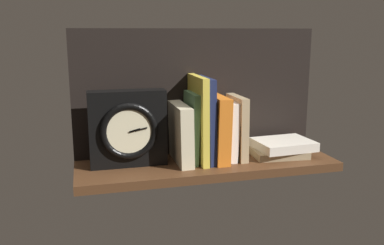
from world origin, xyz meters
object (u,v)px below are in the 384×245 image
book_yellow_seinlanguage (198,119)px  book_tan_shortstories (237,127)px  book_green_romantic (191,127)px  book_orange_pandolfini (216,128)px  book_navy_bierce (206,119)px  book_white_catcher (228,130)px  book_stack_side (282,148)px  framed_clock (128,129)px  book_cream_twain (181,133)px

book_yellow_seinlanguage → book_tan_shortstories: size_ratio=1.33×
book_green_romantic → book_yellow_seinlanguage: size_ratio=0.81×
book_green_romantic → book_tan_shortstories: (14.29, 0.00, -0.74)cm
book_orange_pandolfini → book_navy_bierce: bearing=180.0°
book_orange_pandolfini → book_green_romantic: bearing=180.0°
book_white_catcher → book_stack_side: size_ratio=0.93×
book_white_catcher → framed_clock: 29.71cm
book_green_romantic → book_navy_bierce: book_navy_bierce is taller
framed_clock → book_navy_bierce: bearing=-0.1°
book_orange_pandolfini → book_stack_side: 21.87cm
framed_clock → book_white_catcher: bearing=-0.1°
book_cream_twain → book_navy_bierce: (7.55, 0.00, 3.79)cm
book_cream_twain → book_white_catcher: 14.48cm
book_navy_bierce → book_white_catcher: book_navy_bierce is taller
book_green_romantic → book_stack_side: bearing=-4.2°
book_green_romantic → book_stack_side: (28.31, -2.07, -7.64)cm
book_navy_bierce → framed_clock: 22.77cm
book_tan_shortstories → book_navy_bierce: bearing=180.0°
book_navy_bierce → book_white_catcher: 7.79cm
book_cream_twain → book_tan_shortstories: bearing=0.0°
book_white_catcher → framed_clock: bearing=179.9°
book_orange_pandolfini → book_white_catcher: (3.66, 0.00, -0.86)cm
book_cream_twain → book_green_romantic: (3.09, 0.00, 1.63)cm
book_white_catcher → book_orange_pandolfini: bearing=180.0°
book_cream_twain → framed_clock: framed_clock is taller
book_tan_shortstories → book_white_catcher: bearing=180.0°
book_green_romantic → book_yellow_seinlanguage: bearing=0.0°
book_cream_twain → book_stack_side: 32.04cm
book_navy_bierce → book_stack_side: (23.85, -2.07, -9.80)cm
book_orange_pandolfini → book_tan_shortstories: (6.57, 0.00, -0.19)cm
book_cream_twain → framed_clock: size_ratio=0.79×
book_white_catcher → framed_clock: size_ratio=0.81×
framed_clock → book_stack_side: 47.34cm
book_navy_bierce → book_white_catcher: (6.92, 0.00, -3.57)cm
book_navy_bierce → book_orange_pandolfini: book_navy_bierce is taller
book_green_romantic → framed_clock: framed_clock is taller
book_navy_bierce → framed_clock: size_ratio=1.14×
book_yellow_seinlanguage → book_green_romantic: bearing=180.0°
book_white_catcher → book_tan_shortstories: (2.91, 0.00, 0.67)cm
book_tan_shortstories → book_stack_side: book_tan_shortstories is taller
book_yellow_seinlanguage → book_navy_bierce: 2.29cm
book_cream_twain → framed_clock: 15.33cm
book_green_romantic → book_orange_pandolfini: (7.72, 0.00, -0.55)cm
book_white_catcher → book_stack_side: (16.93, -2.07, -6.23)cm
book_tan_shortstories → book_orange_pandolfini: bearing=180.0°
framed_clock → book_tan_shortstories: bearing=-0.1°
book_yellow_seinlanguage → book_white_catcher: 9.95cm
book_white_catcher → book_green_romantic: bearing=180.0°
book_navy_bierce → book_tan_shortstories: book_navy_bierce is taller
book_green_romantic → book_tan_shortstories: book_green_romantic is taller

